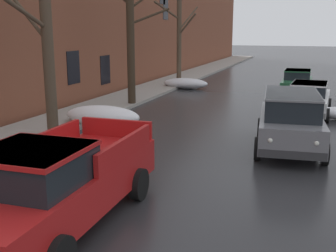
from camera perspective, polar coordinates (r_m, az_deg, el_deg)
The scene contains 11 objects.
left_sidewalk_slab at distance 20.92m, azimuth -8.20°, elevation 2.92°, with size 2.76×80.00×0.14m, color gray.
brick_townhouse_facade at distance 21.55m, azimuth -13.12°, elevation 13.88°, with size 0.63×80.00×8.28m.
snow_bank_near_corner_left at distance 26.84m, azimuth 2.51°, elevation 5.83°, with size 2.90×1.30×0.67m.
snow_bank_mid_block_left at distance 16.57m, azimuth -9.12°, elevation 1.34°, with size 3.10×1.49×0.80m.
bare_tree_second_along_sidewalk at distance 14.71m, azimuth -16.34°, elevation 12.17°, with size 2.96×3.75×7.13m.
bare_tree_mid_block at distance 20.56m, azimuth -5.04°, elevation 12.10°, with size 2.78×1.70×6.41m.
bare_tree_far_down_block at distance 27.55m, azimuth 1.53°, elevation 11.77°, with size 2.48×3.23×5.72m.
pickup_truck_red_approaching_near_lane at distance 8.18m, azimuth -15.22°, elevation -7.69°, with size 2.32×5.50×1.76m.
suv_grey_parked_kerbside_close at distance 13.57m, azimuth 16.40°, elevation 0.94°, with size 2.36×4.53×1.82m.
sedan_white_parked_kerbside_mid at distance 19.47m, azimuth 18.66°, elevation 3.64°, with size 2.04×4.49×1.42m.
sedan_green_parked_far_down_block at distance 25.45m, azimuth 17.24°, elevation 5.82°, with size 1.85×4.20×1.42m.
Camera 1 is at (2.91, -0.22, 3.72)m, focal length 44.55 mm.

